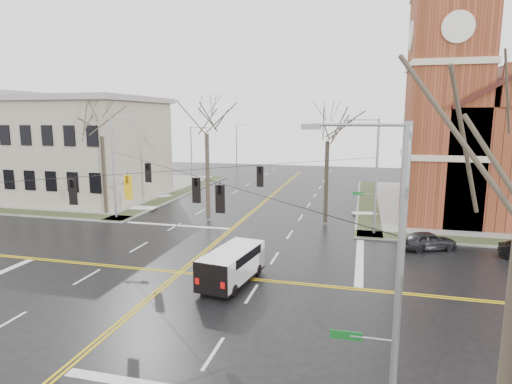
% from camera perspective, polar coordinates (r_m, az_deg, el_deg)
% --- Properties ---
extents(ground, '(120.00, 120.00, 0.00)m').
position_cam_1_polar(ground, '(26.65, -10.09, -10.52)').
color(ground, black).
rests_on(ground, ground).
extents(sidewalks, '(80.00, 80.00, 0.17)m').
position_cam_1_polar(sidewalks, '(26.63, -10.09, -10.36)').
color(sidewalks, gray).
rests_on(sidewalks, ground).
extents(road_markings, '(100.00, 100.00, 0.01)m').
position_cam_1_polar(road_markings, '(26.65, -10.09, -10.51)').
color(road_markings, gold).
rests_on(road_markings, ground).
extents(civic_building_a, '(18.00, 14.00, 11.00)m').
position_cam_1_polar(civic_building_a, '(53.77, -23.14, 5.14)').
color(civic_building_a, tan).
rests_on(civic_building_a, ground).
extents(signal_pole_ne, '(2.75, 0.22, 9.00)m').
position_cam_1_polar(signal_pole_ne, '(34.49, 15.48, 2.42)').
color(signal_pole_ne, gray).
rests_on(signal_pole_ne, ground).
extents(signal_pole_nw, '(2.75, 0.22, 9.00)m').
position_cam_1_polar(signal_pole_nw, '(40.78, -18.27, 3.38)').
color(signal_pole_nw, gray).
rests_on(signal_pole_nw, ground).
extents(signal_pole_se, '(2.75, 0.22, 9.00)m').
position_cam_1_polar(signal_pole_se, '(12.04, 17.67, -11.43)').
color(signal_pole_se, gray).
rests_on(signal_pole_se, ground).
extents(span_wires, '(23.02, 23.02, 0.03)m').
position_cam_1_polar(span_wires, '(25.19, -10.51, 2.83)').
color(span_wires, black).
rests_on(span_wires, ground).
extents(traffic_signals, '(8.21, 8.26, 1.30)m').
position_cam_1_polar(traffic_signals, '(24.69, -11.10, 0.91)').
color(traffic_signals, black).
rests_on(traffic_signals, ground).
extents(streetlight_north_a, '(2.30, 0.20, 8.00)m').
position_cam_1_polar(streetlight_north_a, '(55.14, -8.47, 4.85)').
color(streetlight_north_a, gray).
rests_on(streetlight_north_a, ground).
extents(streetlight_north_b, '(2.30, 0.20, 8.00)m').
position_cam_1_polar(streetlight_north_b, '(73.95, -2.50, 6.21)').
color(streetlight_north_b, gray).
rests_on(streetlight_north_b, ground).
extents(cargo_van, '(2.74, 5.34, 1.94)m').
position_cam_1_polar(cargo_van, '(24.48, -3.00, -9.39)').
color(cargo_van, white).
rests_on(cargo_van, ground).
extents(parked_car_a, '(4.18, 2.93, 1.32)m').
position_cam_1_polar(parked_car_a, '(32.71, 21.96, -6.02)').
color(parked_car_a, black).
rests_on(parked_car_a, ground).
extents(tree_nw_far, '(4.00, 4.00, 11.02)m').
position_cam_1_polar(tree_nw_far, '(42.98, -19.90, 7.66)').
color(tree_nw_far, '#352D21').
rests_on(tree_nw_far, ground).
extents(tree_nw_near, '(4.00, 4.00, 11.50)m').
position_cam_1_polar(tree_nw_near, '(38.17, -6.60, 8.49)').
color(tree_nw_near, '#352D21').
rests_on(tree_nw_near, ground).
extents(tree_ne, '(4.00, 4.00, 10.66)m').
position_cam_1_polar(tree_ne, '(37.03, 9.53, 7.45)').
color(tree_ne, '#352D21').
rests_on(tree_ne, ground).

